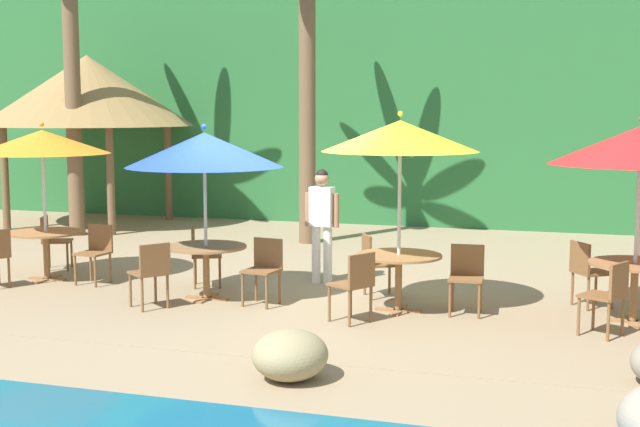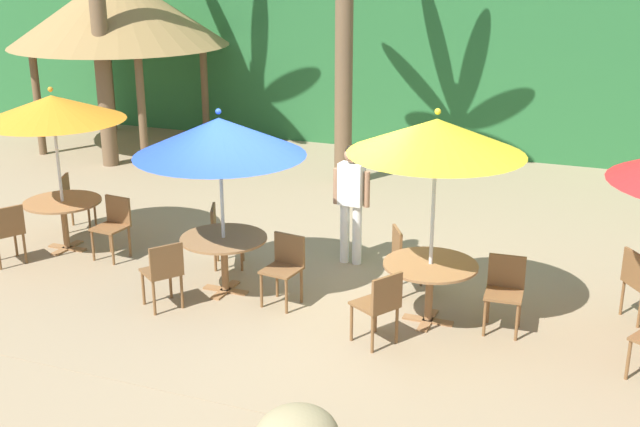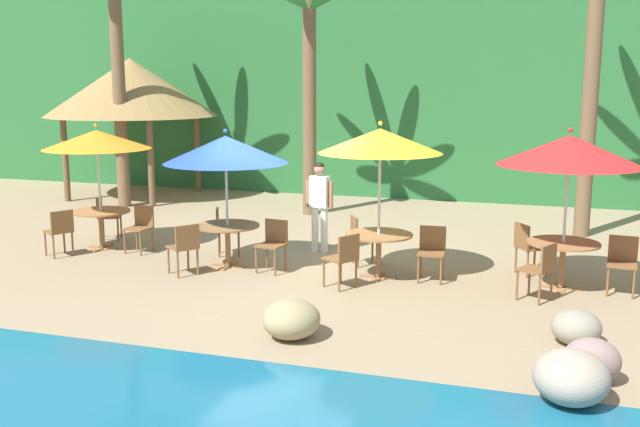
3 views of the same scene
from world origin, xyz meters
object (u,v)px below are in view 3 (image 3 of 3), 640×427
at_px(chair_blue_seaward, 273,241).
at_px(chair_blue_left, 185,245).
at_px(chair_red_left, 541,268).
at_px(chair_yellow_inland, 360,237).
at_px(chair_orange_seaward, 141,225).
at_px(chair_red_inland, 527,245).
at_px(umbrella_blue, 226,150).
at_px(dining_table_yellow, 379,241).
at_px(dining_table_orange, 101,217).
at_px(palm_tree_nearest, 116,34).
at_px(chair_yellow_left, 344,257).
at_px(chair_blue_inland, 224,228).
at_px(palm_tree_third, 597,4).
at_px(chair_orange_inland, 105,214).
at_px(palapa_hut, 131,88).
at_px(umbrella_yellow, 380,141).
at_px(waiter_in_white, 320,200).
at_px(umbrella_red, 569,150).
at_px(dining_table_red, 563,250).
at_px(chair_yellow_seaward, 432,249).
at_px(palm_tree_second, 310,49).
at_px(dining_table_blue, 228,232).
at_px(umbrella_orange, 97,140).
at_px(chair_red_seaward, 622,260).
at_px(chair_orange_left, 60,229).

height_order(chair_blue_seaward, chair_blue_left, same).
bearing_deg(chair_red_left, chair_yellow_inland, 157.86).
bearing_deg(chair_orange_seaward, chair_red_inland, 4.11).
relative_size(umbrella_blue, dining_table_yellow, 2.16).
relative_size(dining_table_orange, palm_tree_nearest, 0.17).
bearing_deg(chair_yellow_left, chair_orange_seaward, 164.41).
xyz_separation_m(dining_table_orange, chair_blue_inland, (2.44, 0.24, -0.10)).
relative_size(chair_blue_inland, palm_tree_third, 0.13).
xyz_separation_m(chair_blue_inland, chair_red_left, (5.60, -1.18, 0.00)).
relative_size(chair_orange_inland, palapa_hut, 0.19).
relative_size(chair_blue_seaward, umbrella_yellow, 0.34).
bearing_deg(dining_table_orange, waiter_in_white, 13.79).
relative_size(chair_yellow_left, umbrella_red, 0.35).
bearing_deg(umbrella_red, dining_table_red, 90.00).
distance_m(chair_red_left, palm_tree_nearest, 12.07).
relative_size(chair_yellow_seaward, chair_yellow_left, 1.00).
distance_m(chair_yellow_inland, palm_tree_second, 5.97).
height_order(chair_blue_left, palm_tree_second, palm_tree_second).
xyz_separation_m(dining_table_blue, dining_table_yellow, (2.64, 0.09, 0.00)).
height_order(chair_yellow_seaward, umbrella_red, umbrella_red).
xyz_separation_m(umbrella_orange, dining_table_red, (8.35, -0.15, -1.47)).
height_order(umbrella_blue, palm_tree_third, palm_tree_third).
distance_m(dining_table_blue, chair_blue_seaward, 0.86).
relative_size(umbrella_orange, umbrella_blue, 1.00).
xyz_separation_m(chair_orange_seaward, dining_table_yellow, (4.65, -0.42, 0.10)).
bearing_deg(chair_blue_inland, umbrella_yellow, -12.05).
distance_m(chair_orange_seaward, waiter_in_white, 3.38).
height_order(dining_table_blue, umbrella_yellow, umbrella_yellow).
height_order(chair_yellow_seaward, palm_tree_second, palm_tree_second).
distance_m(chair_orange_inland, chair_yellow_inland, 5.45).
bearing_deg(palm_tree_second, umbrella_blue, -87.55).
relative_size(dining_table_yellow, palapa_hut, 0.24).
height_order(umbrella_blue, dining_table_red, umbrella_blue).
xyz_separation_m(chair_yellow_seaward, palm_tree_second, (-3.70, 4.90, 3.35)).
xyz_separation_m(chair_yellow_seaward, chair_red_seaward, (2.85, 0.14, 0.00)).
height_order(chair_blue_inland, chair_yellow_inland, same).
height_order(chair_yellow_left, palm_tree_second, palm_tree_second).
relative_size(palm_tree_second, waiter_in_white, 3.31).
xyz_separation_m(chair_orange_seaward, umbrella_blue, (2.01, -0.51, 1.52)).
relative_size(umbrella_blue, chair_blue_left, 2.73).
xyz_separation_m(chair_yellow_seaward, palm_tree_third, (2.42, 4.32, 4.13)).
distance_m(dining_table_yellow, chair_yellow_left, 0.86).
distance_m(chair_orange_left, umbrella_red, 8.86).
xyz_separation_m(dining_table_blue, palm_tree_nearest, (-5.06, 4.71, 3.67)).
distance_m(chair_blue_seaward, chair_yellow_left, 1.56).
height_order(chair_red_inland, palm_tree_nearest, palm_tree_nearest).
distance_m(chair_orange_left, chair_yellow_seaward, 6.70).
bearing_deg(palm_tree_third, chair_orange_left, -152.07).
bearing_deg(chair_yellow_left, umbrella_red, 17.99).
bearing_deg(umbrella_blue, chair_blue_seaward, -1.96).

